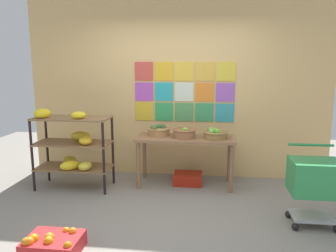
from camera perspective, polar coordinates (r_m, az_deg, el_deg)
ground at (r=3.93m, az=-1.06°, el=-16.16°), size 9.28×9.28×0.00m
back_wall_with_art at (r=5.18m, az=1.49°, el=6.52°), size 4.76×0.07×2.81m
banana_shelf_unit at (r=4.86m, az=-16.26°, el=-3.08°), size 1.07×0.55×1.18m
display_table at (r=4.80m, az=3.07°, el=-3.15°), size 1.44×0.58×0.74m
fruit_basket_centre at (r=4.71m, az=2.88°, el=-1.20°), size 0.34×0.34×0.16m
fruit_basket_back_right at (r=4.88m, az=-1.66°, el=-0.81°), size 0.35×0.35×0.17m
fruit_basket_back_left at (r=4.72m, az=8.28°, el=-1.35°), size 0.36×0.36×0.15m
produce_crate_under_table at (r=4.99m, az=3.50°, el=-9.17°), size 0.42×0.33×0.17m
orange_crate_foreground at (r=3.48m, az=-19.59°, el=-18.91°), size 0.52×0.40×0.21m
shopping_cart at (r=3.96m, az=24.36°, el=-8.64°), size 0.53×0.45×0.88m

